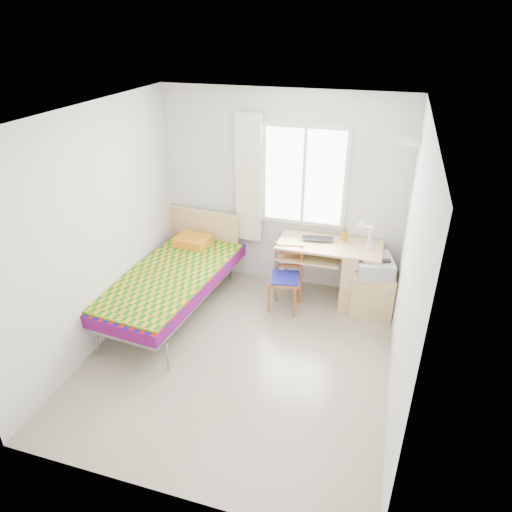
{
  "coord_description": "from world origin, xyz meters",
  "views": [
    {
      "loc": [
        1.31,
        -3.76,
        3.33
      ],
      "look_at": [
        0.02,
        0.55,
        0.97
      ],
      "focal_mm": 32.0,
      "sensor_mm": 36.0,
      "label": 1
    }
  ],
  "objects_px": {
    "printer": "(374,265)",
    "chair": "(287,273)",
    "desk": "(355,274)",
    "cabinet": "(371,291)",
    "bed": "(173,277)"
  },
  "relations": [
    {
      "from": "cabinet",
      "to": "bed",
      "type": "bearing_deg",
      "value": -169.77
    },
    {
      "from": "desk",
      "to": "chair",
      "type": "height_order",
      "value": "chair"
    },
    {
      "from": "desk",
      "to": "cabinet",
      "type": "distance_m",
      "value": 0.3
    },
    {
      "from": "bed",
      "to": "cabinet",
      "type": "distance_m",
      "value": 2.48
    },
    {
      "from": "bed",
      "to": "chair",
      "type": "distance_m",
      "value": 1.42
    },
    {
      "from": "chair",
      "to": "cabinet",
      "type": "distance_m",
      "value": 1.09
    },
    {
      "from": "desk",
      "to": "chair",
      "type": "relative_size",
      "value": 1.52
    },
    {
      "from": "printer",
      "to": "chair",
      "type": "bearing_deg",
      "value": 175.82
    },
    {
      "from": "desk",
      "to": "chair",
      "type": "bearing_deg",
      "value": -159.31
    },
    {
      "from": "cabinet",
      "to": "printer",
      "type": "distance_m",
      "value": 0.39
    },
    {
      "from": "bed",
      "to": "desk",
      "type": "height_order",
      "value": "bed"
    },
    {
      "from": "chair",
      "to": "desk",
      "type": "bearing_deg",
      "value": 9.01
    },
    {
      "from": "desk",
      "to": "printer",
      "type": "height_order",
      "value": "desk"
    },
    {
      "from": "bed",
      "to": "chair",
      "type": "xyz_separation_m",
      "value": [
        1.34,
        0.46,
        0.01
      ]
    },
    {
      "from": "bed",
      "to": "desk",
      "type": "bearing_deg",
      "value": 25.44
    }
  ]
}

